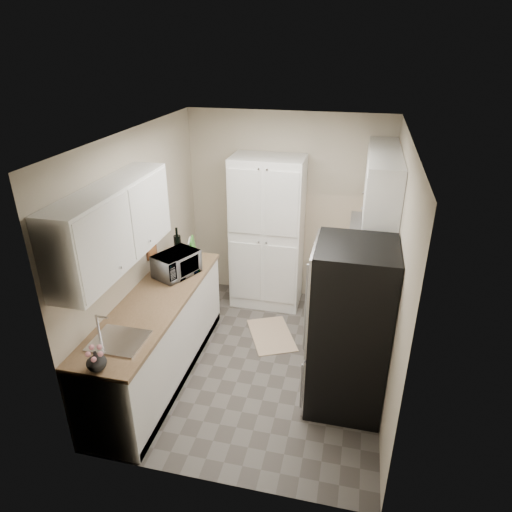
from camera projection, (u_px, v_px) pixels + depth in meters
The scene contains 16 objects.
ground at pixel (260, 361), 5.13m from camera, with size 3.20×3.20×0.00m, color #56514C.
room_shell at pixel (258, 227), 4.42m from camera, with size 2.64×3.24×2.52m.
pantry_cabinet at pixel (267, 233), 5.90m from camera, with size 0.90×0.55×2.00m, color white.
base_cabinet_left at pixel (159, 339), 4.76m from camera, with size 0.60×2.30×0.88m, color white.
countertop_left at pixel (154, 301), 4.57m from camera, with size 0.63×2.33×0.04m, color #846647.
base_cabinet_right at pixel (356, 286), 5.78m from camera, with size 0.60×0.80×0.88m, color white.
countertop_right at pixel (360, 253), 5.59m from camera, with size 0.63×0.83×0.04m, color #846647.
electric_range at pixel (353, 317), 5.07m from camera, with size 0.71×0.78×1.13m.
refrigerator at pixel (350, 329), 4.21m from camera, with size 0.70×0.72×1.70m, color #B7B7BC.
microwave at pixel (176, 264), 4.98m from camera, with size 0.47×0.32×0.26m, color #B6B5B9.
wine_bottle at pixel (177, 244), 5.38m from camera, with size 0.09×0.09×0.34m, color black.
flower_vase at pixel (96, 361), 3.56m from camera, with size 0.16×0.16×0.17m, color white.
cutting_board at pixel (194, 250), 5.30m from camera, with size 0.02×0.22×0.28m, color green.
toaster_oven at pixel (368, 243), 5.57m from camera, with size 0.26×0.33×0.19m, color silver.
fruit_basket at pixel (368, 233), 5.48m from camera, with size 0.22×0.22×0.09m, color #EB4603, non-canonical shape.
kitchen_mat at pixel (271, 335), 5.57m from camera, with size 0.47×0.75×0.01m, color #CEAD8D.
Camera 1 is at (0.89, -4.02, 3.28)m, focal length 32.00 mm.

